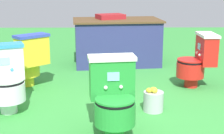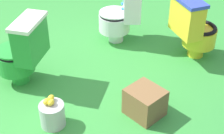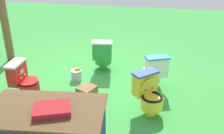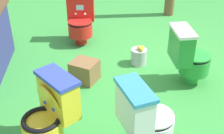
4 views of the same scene
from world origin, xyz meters
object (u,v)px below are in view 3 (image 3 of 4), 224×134
(vendor_table, at_px, (49,133))
(toilet_white, at_px, (154,71))
(wooden_post, at_px, (4,18))
(small_crate, at_px, (87,93))
(lemon_bucket, at_px, (76,75))
(toilet_yellow, at_px, (149,93))
(toilet_green, at_px, (103,55))
(toilet_red, at_px, (24,80))

(vendor_table, bearing_deg, toilet_white, -120.53)
(wooden_post, relative_size, small_crate, 6.81)
(lemon_bucket, bearing_deg, toilet_yellow, 149.93)
(toilet_white, xyz_separation_m, wooden_post, (3.50, -0.72, 0.68))
(small_crate, bearing_deg, toilet_green, -90.64)
(vendor_table, distance_m, wooden_post, 3.69)
(toilet_red, bearing_deg, vendor_table, 38.06)
(toilet_red, bearing_deg, toilet_white, 109.16)
(toilet_red, bearing_deg, toilet_yellow, 88.72)
(toilet_white, bearing_deg, toilet_yellow, -115.87)
(toilet_white, relative_size, wooden_post, 0.35)
(wooden_post, distance_m, lemon_bucket, 2.22)
(toilet_yellow, xyz_separation_m, vendor_table, (1.21, 1.28, 0.02))
(wooden_post, bearing_deg, toilet_red, 127.77)
(toilet_red, relative_size, vendor_table, 0.47)
(toilet_red, relative_size, toilet_yellow, 1.00)
(toilet_green, relative_size, wooden_post, 0.35)
(toilet_yellow, bearing_deg, wooden_post, -67.41)
(small_crate, relative_size, lemon_bucket, 1.12)
(toilet_yellow, distance_m, lemon_bucket, 1.81)
(toilet_yellow, bearing_deg, toilet_green, -95.72)
(toilet_green, relative_size, lemon_bucket, 2.63)
(toilet_red, xyz_separation_m, toilet_white, (-2.30, -0.82, 0.00))
(toilet_green, height_order, small_crate, toilet_green)
(vendor_table, distance_m, small_crate, 1.50)
(toilet_white, height_order, wooden_post, wooden_post)
(toilet_white, bearing_deg, small_crate, -172.99)
(toilet_white, xyz_separation_m, small_crate, (1.17, 0.66, -0.24))
(lemon_bucket, bearing_deg, toilet_white, 178.37)
(toilet_red, bearing_deg, toilet_green, 140.89)
(wooden_post, bearing_deg, vendor_table, 128.14)
(small_crate, bearing_deg, wooden_post, -30.75)
(toilet_green, relative_size, vendor_table, 0.47)
(vendor_table, distance_m, lemon_bucket, 2.22)
(toilet_green, bearing_deg, toilet_red, -136.13)
(small_crate, height_order, lemon_bucket, lemon_bucket)
(toilet_yellow, distance_m, wooden_post, 3.85)
(wooden_post, relative_size, lemon_bucket, 7.62)
(toilet_white, distance_m, wooden_post, 3.64)
(toilet_green, bearing_deg, toilet_yellow, -60.40)
(toilet_red, xyz_separation_m, toilet_yellow, (-2.25, 0.03, 0.00))
(toilet_white, distance_m, small_crate, 1.37)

